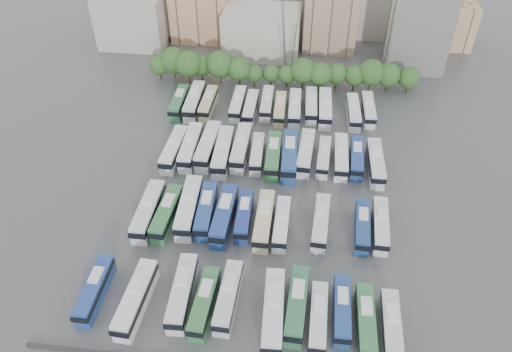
# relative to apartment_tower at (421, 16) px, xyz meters

# --- Properties ---
(ground) EXTENTS (220.00, 220.00, 0.00)m
(ground) POSITION_rel_apartment_tower_xyz_m (-34.00, -58.00, -13.00)
(ground) COLOR #424447
(ground) RESTS_ON ground
(tree_line) EXTENTS (65.66, 8.08, 8.55)m
(tree_line) POSITION_rel_apartment_tower_xyz_m (-35.64, -15.91, -8.49)
(tree_line) COLOR black
(tree_line) RESTS_ON ground
(city_buildings) EXTENTS (102.00, 35.00, 20.00)m
(city_buildings) POSITION_rel_apartment_tower_xyz_m (-41.46, 13.86, -5.13)
(city_buildings) COLOR #9E998E
(city_buildings) RESTS_ON ground
(apartment_tower) EXTENTS (14.00, 14.00, 26.00)m
(apartment_tower) POSITION_rel_apartment_tower_xyz_m (0.00, 0.00, 0.00)
(apartment_tower) COLOR silver
(apartment_tower) RESTS_ON ground
(electricity_pylon) EXTENTS (9.00, 6.91, 33.83)m
(electricity_pylon) POSITION_rel_apartment_tower_xyz_m (-32.00, -8.00, 5.66)
(electricity_pylon) COLOR slate
(electricity_pylon) RESTS_ON ground
(bus_r0_s0) EXTENTS (2.54, 11.36, 3.56)m
(bus_r0_s0) POSITION_rel_apartment_tower_xyz_m (-55.43, -82.03, -11.25)
(bus_r0_s0) COLOR navy
(bus_r0_s0) RESTS_ON ground
(bus_r0_s2) EXTENTS (3.40, 12.76, 3.96)m
(bus_r0_s2) POSITION_rel_apartment_tower_xyz_m (-48.80, -83.03, -11.05)
(bus_r0_s2) COLOR silver
(bus_r0_s2) RESTS_ON ground
(bus_r0_s4) EXTENTS (3.23, 12.61, 3.92)m
(bus_r0_s4) POSITION_rel_apartment_tower_xyz_m (-42.40, -81.08, -11.07)
(bus_r0_s4) COLOR silver
(bus_r0_s4) RESTS_ON ground
(bus_r0_s5) EXTENTS (2.90, 11.43, 3.56)m
(bus_r0_s5) POSITION_rel_apartment_tower_xyz_m (-38.89, -82.34, -11.25)
(bus_r0_s5) COLOR #2F6F3E
(bus_r0_s5) RESTS_ON ground
(bus_r0_s6) EXTENTS (2.90, 11.78, 3.67)m
(bus_r0_s6) POSITION_rel_apartment_tower_xyz_m (-35.61, -80.97, -11.20)
(bus_r0_s6) COLOR silver
(bus_r0_s6) RESTS_ON ground
(bus_r0_s8) EXTENTS (3.46, 13.32, 4.14)m
(bus_r0_s8) POSITION_rel_apartment_tower_xyz_m (-28.85, -82.90, -10.97)
(bus_r0_s8) COLOR silver
(bus_r0_s8) RESTS_ON ground
(bus_r0_s9) EXTENTS (3.16, 12.34, 3.84)m
(bus_r0_s9) POSITION_rel_apartment_tower_xyz_m (-25.63, -81.19, -11.11)
(bus_r0_s9) COLOR #2D6A44
(bus_r0_s9) RESTS_ON ground
(bus_r0_s10) EXTENTS (2.56, 10.97, 3.43)m
(bus_r0_s10) POSITION_rel_apartment_tower_xyz_m (-22.53, -82.93, -11.32)
(bus_r0_s10) COLOR silver
(bus_r0_s10) RESTS_ON ground
(bus_r0_s11) EXTENTS (2.44, 10.90, 3.42)m
(bus_r0_s11) POSITION_rel_apartment_tower_xyz_m (-19.21, -81.13, -11.32)
(bus_r0_s11) COLOR navy
(bus_r0_s11) RESTS_ON ground
(bus_r0_s12) EXTENTS (2.55, 11.27, 3.53)m
(bus_r0_s12) POSITION_rel_apartment_tower_xyz_m (-15.96, -82.66, -11.27)
(bus_r0_s12) COLOR #317343
(bus_r0_s12) RESTS_ON ground
(bus_r0_s13) EXTENTS (2.68, 11.40, 3.57)m
(bus_r0_s13) POSITION_rel_apartment_tower_xyz_m (-12.53, -83.38, -11.25)
(bus_r0_s13) COLOR silver
(bus_r0_s13) RESTS_ON ground
(bus_r1_s1) EXTENTS (2.88, 13.12, 4.11)m
(bus_r1_s1) POSITION_rel_apartment_tower_xyz_m (-52.19, -65.03, -10.98)
(bus_r1_s1) COLOR silver
(bus_r1_s1) RESTS_ON ground
(bus_r1_s2) EXTENTS (3.20, 12.24, 3.81)m
(bus_r1_s2) POSITION_rel_apartment_tower_xyz_m (-48.96, -65.08, -11.13)
(bus_r1_s2) COLOR #30723F
(bus_r1_s2) RESTS_ON ground
(bus_r1_s3) EXTENTS (3.66, 13.75, 4.27)m
(bus_r1_s3) POSITION_rel_apartment_tower_xyz_m (-45.44, -63.34, -10.90)
(bus_r1_s3) COLOR silver
(bus_r1_s3) RESTS_ON ground
(bus_r1_s4) EXTENTS (3.27, 12.25, 3.81)m
(bus_r1_s4) POSITION_rel_apartment_tower_xyz_m (-42.37, -63.60, -11.13)
(bus_r1_s4) COLOR navy
(bus_r1_s4) RESTS_ON ground
(bus_r1_s5) EXTENTS (3.11, 13.07, 4.08)m
(bus_r1_s5) POSITION_rel_apartment_tower_xyz_m (-39.02, -64.52, -10.99)
(bus_r1_s5) COLOR navy
(bus_r1_s5) RESTS_ON ground
(bus_r1_s6) EXTENTS (2.74, 11.14, 3.48)m
(bus_r1_s6) POSITION_rel_apartment_tower_xyz_m (-35.69, -63.83, -11.29)
(bus_r1_s6) COLOR navy
(bus_r1_s6) RESTS_ON ground
(bus_r1_s7) EXTENTS (2.72, 12.46, 3.91)m
(bus_r1_s7) POSITION_rel_apartment_tower_xyz_m (-32.15, -64.80, -11.08)
(bus_r1_s7) COLOR #CEBF8D
(bus_r1_s7) RESTS_ON ground
(bus_r1_s8) EXTENTS (2.47, 11.10, 3.48)m
(bus_r1_s8) POSITION_rel_apartment_tower_xyz_m (-29.12, -65.00, -11.29)
(bus_r1_s8) COLOR silver
(bus_r1_s8) RESTS_ON ground
(bus_r1_s10) EXTENTS (3.15, 11.80, 3.67)m
(bus_r1_s10) POSITION_rel_apartment_tower_xyz_m (-22.58, -63.99, -11.20)
(bus_r1_s10) COLOR silver
(bus_r1_s10) RESTS_ON ground
(bus_r1_s12) EXTENTS (2.91, 11.12, 3.46)m
(bus_r1_s12) POSITION_rel_apartment_tower_xyz_m (-15.63, -63.97, -11.30)
(bus_r1_s12) COLOR navy
(bus_r1_s12) RESTS_ON ground
(bus_r1_s13) EXTENTS (2.97, 11.55, 3.60)m
(bus_r1_s13) POSITION_rel_apartment_tower_xyz_m (-12.58, -63.44, -11.23)
(bus_r1_s13) COLOR silver
(bus_r1_s13) RESTS_ON ground
(bus_r2_s1) EXTENTS (3.17, 12.83, 4.00)m
(bus_r2_s1) POSITION_rel_apartment_tower_xyz_m (-52.21, -46.95, -11.04)
(bus_r2_s1) COLOR silver
(bus_r2_s1) RESTS_ON ground
(bus_r2_s2) EXTENTS (3.11, 13.23, 4.14)m
(bus_r2_s2) POSITION_rel_apartment_tower_xyz_m (-49.06, -45.90, -10.97)
(bus_r2_s2) COLOR silver
(bus_r2_s2) RESTS_ON ground
(bus_r2_s3) EXTENTS (3.35, 13.63, 4.25)m
(bus_r2_s3) POSITION_rel_apartment_tower_xyz_m (-45.62, -45.20, -10.91)
(bus_r2_s3) COLOR silver
(bus_r2_s3) RESTS_ON ground
(bus_r2_s4) EXTENTS (3.46, 13.78, 4.29)m
(bus_r2_s4) POSITION_rel_apartment_tower_xyz_m (-42.32, -46.84, -10.89)
(bus_r2_s4) COLOR silver
(bus_r2_s4) RESTS_ON ground
(bus_r2_s5) EXTENTS (2.88, 13.17, 4.13)m
(bus_r2_s5) POSITION_rel_apartment_tower_xyz_m (-38.94, -44.86, -10.97)
(bus_r2_s5) COLOR silver
(bus_r2_s5) RESTS_ON ground
(bus_r2_s6) EXTENTS (2.80, 11.01, 3.43)m
(bus_r2_s6) POSITION_rel_apartment_tower_xyz_m (-35.55, -46.01, -11.32)
(bus_r2_s6) COLOR silver
(bus_r2_s6) RESTS_ON ground
(bus_r2_s7) EXTENTS (3.09, 12.65, 3.95)m
(bus_r2_s7) POSITION_rel_apartment_tower_xyz_m (-32.29, -46.54, -11.06)
(bus_r2_s7) COLOR #307240
(bus_r2_s7) RESTS_ON ground
(bus_r2_s8) EXTENTS (3.40, 13.71, 4.27)m
(bus_r2_s8) POSITION_rel_apartment_tower_xyz_m (-29.10, -46.41, -10.90)
(bus_r2_s8) COLOR navy
(bus_r2_s8) RESTS_ON ground
(bus_r2_s9) EXTENTS (3.41, 12.79, 3.97)m
(bus_r2_s9) POSITION_rel_apartment_tower_xyz_m (-25.96, -44.89, -11.05)
(bus_r2_s9) COLOR silver
(bus_r2_s9) RESTS_ON ground
(bus_r2_s10) EXTENTS (2.87, 10.89, 3.39)m
(bus_r2_s10) POSITION_rel_apartment_tower_xyz_m (-22.39, -45.48, -11.34)
(bus_r2_s10) COLOR silver
(bus_r2_s10) RESTS_ON ground
(bus_r2_s11) EXTENTS (2.66, 12.18, 3.82)m
(bus_r2_s11) POSITION_rel_apartment_tower_xyz_m (-19.04, -45.28, -11.12)
(bus_r2_s11) COLOR silver
(bus_r2_s11) RESTS_ON ground
(bus_r2_s12) EXTENTS (2.89, 11.47, 3.57)m
(bus_r2_s12) POSITION_rel_apartment_tower_xyz_m (-15.93, -45.07, -11.25)
(bus_r2_s12) COLOR navy
(bus_r2_s12) RESTS_ON ground
(bus_r2_s13) EXTENTS (3.02, 12.61, 3.94)m
(bus_r2_s13) POSITION_rel_apartment_tower_xyz_m (-12.37, -46.54, -11.07)
(bus_r2_s13) COLOR silver
(bus_r2_s13) RESTS_ON ground
(bus_r3_s0) EXTENTS (2.84, 11.81, 3.69)m
(bus_r3_s0) POSITION_rel_apartment_tower_xyz_m (-55.54, -29.14, -11.19)
(bus_r3_s0) COLOR #2F6E41
(bus_r3_s0) RESTS_ON ground
(bus_r3_s1) EXTENTS (3.14, 13.34, 4.17)m
(bus_r3_s1) POSITION_rel_apartment_tower_xyz_m (-52.09, -28.55, -10.95)
(bus_r3_s1) COLOR silver
(bus_r3_s1) RESTS_ON ground
(bus_r3_s2) EXTENTS (2.67, 11.62, 3.64)m
(bus_r3_s2) POSITION_rel_apartment_tower_xyz_m (-48.88, -28.55, -11.22)
(bus_r3_s2) COLOR #C6B588
(bus_r3_s2) RESTS_ON ground
(bus_r3_s4) EXTENTS (2.58, 11.80, 3.70)m
(bus_r3_s4) POSITION_rel_apartment_tower_xyz_m (-42.13, -28.05, -11.18)
(bus_r3_s4) COLOR silver
(bus_r3_s4) RESTS_ON ground
(bus_r3_s5) EXTENTS (2.52, 11.53, 3.62)m
(bus_r3_s5) POSITION_rel_apartment_tower_xyz_m (-39.01, -29.26, -11.22)
(bus_r3_s5) COLOR silver
(bus_r3_s5) RESTS_ON ground
(bus_r3_s6) EXTENTS (2.80, 11.59, 3.62)m
(bus_r3_s6) POSITION_rel_apartment_tower_xyz_m (-35.58, -26.98, -11.22)
(bus_r3_s6) COLOR silver
(bus_r3_s6) RESTS_ON ground
(bus_r3_s7) EXTENTS (2.74, 11.27, 3.52)m
(bus_r3_s7) POSITION_rel_apartment_tower_xyz_m (-32.42, -28.96, -11.27)
(bus_r3_s7) COLOR tan
(bus_r3_s7) RESTS_ON ground
(bus_r3_s8) EXTENTS (3.05, 12.42, 3.87)m
(bus_r3_s8) POSITION_rel_apartment_tower_xyz_m (-29.16, -28.43, -11.10)
(bus_r3_s8) COLOR silver
(bus_r3_s8) RESTS_ON ground
(bus_r3_s9) EXTENTS (3.05, 12.05, 3.75)m
(bus_r3_s9) POSITION_rel_apartment_tower_xyz_m (-25.57, -26.88, -11.16)
(bus_r3_s9) COLOR silver
(bus_r3_s9) RESTS_ON ground
(bus_r3_s10) EXTENTS (3.09, 13.05, 4.08)m
(bus_r3_s10) POSITION_rel_apartment_tower_xyz_m (-22.41, -27.81, -11.00)
(bus_r3_s10) COLOR white
(bus_r3_s10) RESTS_ON ground
(bus_r3_s12) EXTENTS (3.07, 11.93, 3.71)m
(bus_r3_s12) POSITION_rel_apartment_tower_xyz_m (-16.08, -28.48, -11.18)
(bus_r3_s12) COLOR silver
(bus_r3_s12) RESTS_ON ground
(bus_r3_s13) EXTENTS (2.82, 11.65, 3.64)m
(bus_r3_s13) POSITION_rel_apartment_tower_xyz_m (-12.74, -26.94, -11.21)
(bus_r3_s13) COLOR silver
(bus_r3_s13) RESTS_ON ground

